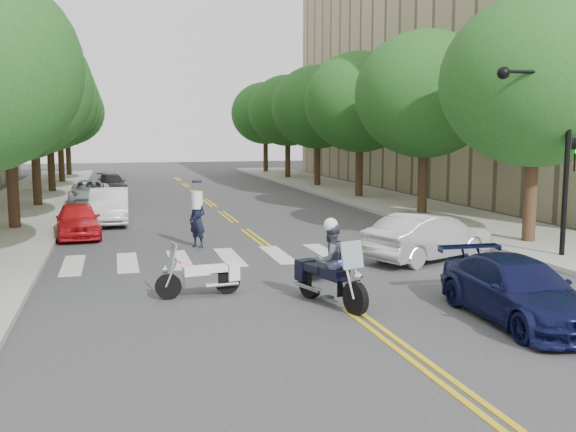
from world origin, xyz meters
name	(u,v)px	position (x,y,z in m)	size (l,w,h in m)	color
ground	(350,309)	(0.00, 0.00, 0.00)	(140.00, 140.00, 0.00)	#38383A
sidewalk_left	(24,207)	(-9.50, 22.00, 0.07)	(5.00, 60.00, 0.15)	#9E9991
sidewalk_right	(370,197)	(9.50, 22.00, 0.07)	(5.00, 60.00, 0.15)	#9E9991
building_right	(573,28)	(26.00, 26.00, 11.00)	(26.00, 44.00, 22.00)	tan
tree_l_1	(7,88)	(-8.80, 14.00, 5.55)	(6.40, 6.40, 8.45)	#382316
tree_l_2	(33,98)	(-8.80, 22.00, 5.55)	(6.40, 6.40, 8.45)	#382316
tree_l_3	(48,104)	(-8.80, 30.00, 5.55)	(6.40, 6.40, 8.45)	#382316
tree_l_4	(59,109)	(-8.80, 38.00, 5.55)	(6.40, 6.40, 8.45)	#382316
tree_l_5	(66,112)	(-8.80, 46.00, 5.55)	(6.40, 6.40, 8.45)	#382316
tree_r_0	(536,81)	(8.80, 6.00, 5.55)	(6.40, 6.40, 8.45)	#382316
tree_r_1	(425,95)	(8.80, 14.00, 5.55)	(6.40, 6.40, 8.45)	#382316
tree_r_2	(360,102)	(8.80, 22.00, 5.55)	(6.40, 6.40, 8.45)	#382316
tree_r_3	(318,107)	(8.80, 30.00, 5.55)	(6.40, 6.40, 8.45)	#382316
tree_r_4	(288,111)	(8.80, 38.00, 5.55)	(6.40, 6.40, 8.45)	#382316
tree_r_5	(265,113)	(8.80, 46.00, 5.55)	(6.40, 6.40, 8.45)	#382316
traffic_signal_pole	(555,137)	(7.72, 3.50, 3.72)	(2.82, 0.42, 6.00)	black
motorcycle_police	(329,266)	(-0.34, 0.48, 0.89)	(1.07, 2.39, 2.00)	black
motorcycle_parked	(206,277)	(-2.91, 2.02, 0.46)	(2.04, 0.63, 1.32)	black
officer_standing	(198,221)	(-2.29, 8.50, 0.91)	(0.67, 0.44, 1.83)	black
convertible	(429,237)	(4.22, 4.50, 0.72)	(1.53, 4.39, 1.45)	#BBBBBD
sedan_blue	(518,290)	(3.05, -1.69, 0.64)	(1.80, 4.42, 1.28)	#0E123C
parked_car_a	(78,220)	(-6.30, 11.75, 0.65)	(1.53, 3.81, 1.30)	red
parked_car_b	(109,206)	(-5.20, 15.21, 0.74)	(1.57, 4.50, 1.48)	white
parked_car_c	(90,192)	(-6.30, 23.50, 0.62)	(2.07, 4.48, 1.24)	#A5A7AC
parked_car_d	(111,184)	(-5.20, 28.50, 0.62)	(1.74, 4.29, 1.25)	black
parked_car_e	(111,181)	(-5.20, 29.66, 0.71)	(1.67, 4.16, 1.42)	gray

